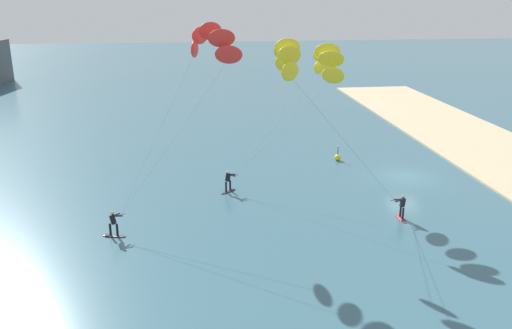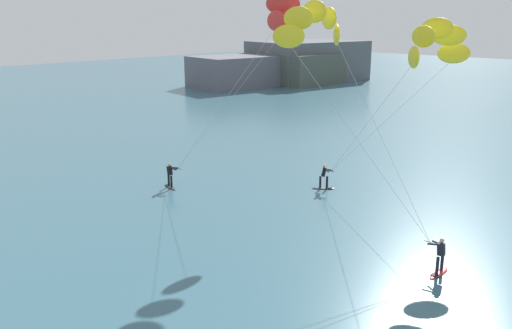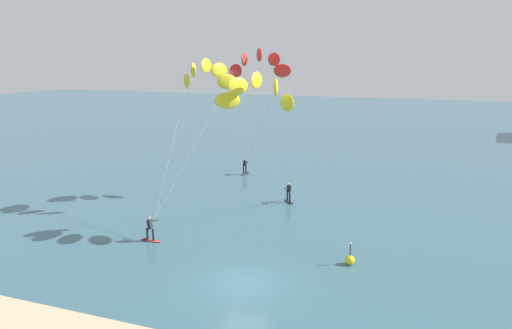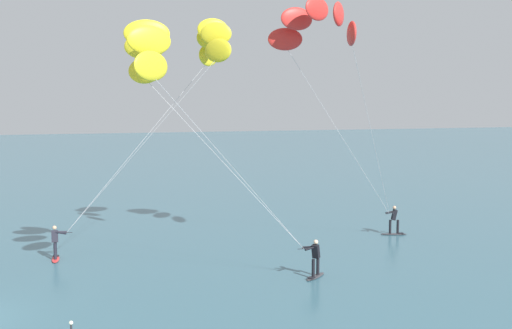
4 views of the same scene
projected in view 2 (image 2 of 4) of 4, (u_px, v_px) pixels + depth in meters
kitesurfer_nearshore at (319, 34)px, 26.53m from camera, size 4.79×8.80×11.70m
kitesurfer_mid_water at (277, 17)px, 31.49m from camera, size 6.65×8.99×12.51m
kitesurfer_far_out at (430, 49)px, 28.43m from camera, size 5.67×8.74×10.87m
distant_headland at (291, 65)px, 92.18m from camera, size 32.27×16.45×6.72m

